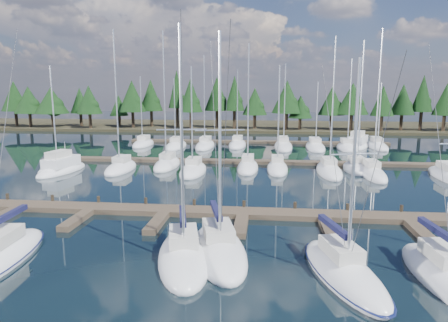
# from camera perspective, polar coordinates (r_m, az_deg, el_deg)

# --- Properties ---
(ground) EXTENTS (260.00, 260.00, 0.00)m
(ground) POSITION_cam_1_polar(r_m,az_deg,el_deg) (42.60, 3.70, -2.79)
(ground) COLOR black
(ground) RESTS_ON ground
(far_shore) EXTENTS (220.00, 30.00, 0.60)m
(far_shore) POSITION_cam_1_polar(r_m,az_deg,el_deg) (101.91, 5.13, 4.98)
(far_shore) COLOR #2E2A19
(far_shore) RESTS_ON ground
(main_dock) EXTENTS (44.00, 6.13, 0.90)m
(main_dock) POSITION_cam_1_polar(r_m,az_deg,el_deg) (30.36, 2.69, -7.78)
(main_dock) COLOR #4B3E2F
(main_dock) RESTS_ON ground
(back_docks) EXTENTS (50.00, 21.80, 0.40)m
(back_docks) POSITION_cam_1_polar(r_m,az_deg,el_deg) (61.79, 4.47, 1.48)
(back_docks) COLOR #4B3E2F
(back_docks) RESTS_ON ground
(front_sailboat_2) EXTENTS (4.64, 8.50, 13.65)m
(front_sailboat_2) POSITION_cam_1_polar(r_m,az_deg,el_deg) (23.24, -5.76, -13.41)
(front_sailboat_2) COLOR silver
(front_sailboat_2) RESTS_ON ground
(front_sailboat_3) EXTENTS (5.01, 8.97, 13.40)m
(front_sailboat_3) POSITION_cam_1_polar(r_m,az_deg,el_deg) (24.04, -0.71, -12.54)
(front_sailboat_3) COLOR silver
(front_sailboat_3) RESTS_ON ground
(front_sailboat_4) EXTENTS (4.88, 9.01, 11.84)m
(front_sailboat_4) POSITION_cam_1_polar(r_m,az_deg,el_deg) (22.31, 16.66, -14.89)
(front_sailboat_4) COLOR silver
(front_sailboat_4) RESTS_ON ground
(front_sailboat_5) EXTENTS (3.58, 8.59, 12.86)m
(front_sailboat_5) POSITION_cam_1_polar(r_m,az_deg,el_deg) (23.79, 29.21, -14.16)
(front_sailboat_5) COLOR silver
(front_sailboat_5) RESTS_ON ground
(back_sailboat_rows) EXTENTS (47.27, 33.31, 17.14)m
(back_sailboat_rows) POSITION_cam_1_polar(r_m,az_deg,el_deg) (57.02, 5.02, 0.80)
(back_sailboat_rows) COLOR silver
(back_sailboat_rows) RESTS_ON ground
(motor_yacht_left) EXTENTS (3.95, 8.69, 4.18)m
(motor_yacht_left) POSITION_cam_1_polar(r_m,az_deg,el_deg) (50.49, -22.18, -0.93)
(motor_yacht_left) COLOR silver
(motor_yacht_left) RESTS_ON ground
(motor_yacht_right) EXTENTS (6.52, 9.62, 4.59)m
(motor_yacht_right) POSITION_cam_1_polar(r_m,az_deg,el_deg) (70.05, 18.56, 2.26)
(motor_yacht_right) COLOR silver
(motor_yacht_right) RESTS_ON ground
(tree_line) EXTENTS (184.69, 11.35, 13.41)m
(tree_line) POSITION_cam_1_polar(r_m,az_deg,el_deg) (91.74, 3.83, 8.75)
(tree_line) COLOR black
(tree_line) RESTS_ON far_shore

